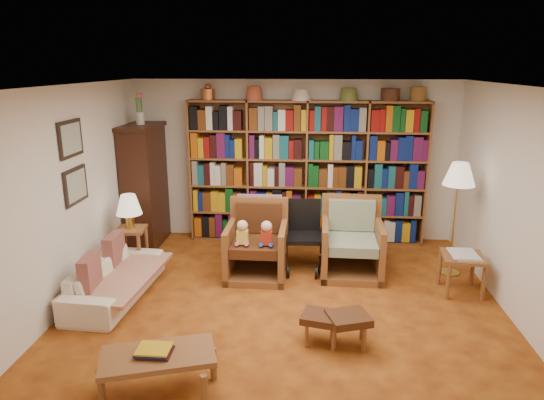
# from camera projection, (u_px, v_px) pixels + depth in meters

# --- Properties ---
(floor) EXTENTS (5.00, 5.00, 0.00)m
(floor) POSITION_uv_depth(u_px,v_px,m) (285.00, 310.00, 5.55)
(floor) COLOR #B25F1B
(floor) RESTS_ON ground
(ceiling) EXTENTS (5.00, 5.00, 0.00)m
(ceiling) POSITION_uv_depth(u_px,v_px,m) (287.00, 87.00, 4.87)
(ceiling) COLOR white
(ceiling) RESTS_ON wall_back
(wall_back) EXTENTS (5.00, 0.00, 5.00)m
(wall_back) POSITION_uv_depth(u_px,v_px,m) (294.00, 161.00, 7.61)
(wall_back) COLOR white
(wall_back) RESTS_ON floor
(wall_front) EXTENTS (5.00, 0.00, 5.00)m
(wall_front) POSITION_uv_depth(u_px,v_px,m) (264.00, 326.00, 2.81)
(wall_front) COLOR white
(wall_front) RESTS_ON floor
(wall_left) EXTENTS (0.00, 5.00, 5.00)m
(wall_left) POSITION_uv_depth(u_px,v_px,m) (62.00, 201.00, 5.40)
(wall_left) COLOR white
(wall_left) RESTS_ON floor
(wall_right) EXTENTS (0.00, 5.00, 5.00)m
(wall_right) POSITION_uv_depth(u_px,v_px,m) (526.00, 211.00, 5.02)
(wall_right) COLOR white
(wall_right) RESTS_ON floor
(bookshelf) EXTENTS (3.60, 0.30, 2.42)m
(bookshelf) POSITION_uv_depth(u_px,v_px,m) (306.00, 168.00, 7.45)
(bookshelf) COLOR brown
(bookshelf) RESTS_ON floor
(curio_cabinet) EXTENTS (0.50, 0.95, 2.40)m
(curio_cabinet) POSITION_uv_depth(u_px,v_px,m) (145.00, 184.00, 7.38)
(curio_cabinet) COLOR #351C0E
(curio_cabinet) RESTS_ON floor
(framed_pictures) EXTENTS (0.03, 0.52, 0.97)m
(framed_pictures) POSITION_uv_depth(u_px,v_px,m) (73.00, 162.00, 5.59)
(framed_pictures) COLOR black
(framed_pictures) RESTS_ON wall_left
(sofa) EXTENTS (1.64, 0.73, 0.47)m
(sofa) POSITION_uv_depth(u_px,v_px,m) (115.00, 279.00, 5.80)
(sofa) COLOR #F3E6CE
(sofa) RESTS_ON floor
(sofa_throw) EXTENTS (0.92, 1.57, 0.04)m
(sofa_throw) POSITION_uv_depth(u_px,v_px,m) (119.00, 274.00, 5.78)
(sofa_throw) COLOR beige
(sofa_throw) RESTS_ON sofa
(cushion_left) EXTENTS (0.14, 0.42, 0.41)m
(cushion_left) POSITION_uv_depth(u_px,v_px,m) (114.00, 251.00, 6.09)
(cushion_left) COLOR maroon
(cushion_left) RESTS_ON sofa
(cushion_right) EXTENTS (0.17, 0.42, 0.41)m
(cushion_right) POSITION_uv_depth(u_px,v_px,m) (90.00, 275.00, 5.41)
(cushion_right) COLOR maroon
(cushion_right) RESTS_ON sofa
(side_table_lamp) EXTENTS (0.41, 0.41, 0.58)m
(side_table_lamp) POSITION_uv_depth(u_px,v_px,m) (132.00, 239.00, 6.59)
(side_table_lamp) COLOR brown
(side_table_lamp) RESTS_ON floor
(table_lamp) EXTENTS (0.34, 0.34, 0.47)m
(table_lamp) POSITION_uv_depth(u_px,v_px,m) (129.00, 206.00, 6.46)
(table_lamp) COLOR gold
(table_lamp) RESTS_ON side_table_lamp
(armchair_leather) EXTENTS (0.80, 0.85, 1.01)m
(armchair_leather) POSITION_uv_depth(u_px,v_px,m) (257.00, 244.00, 6.46)
(armchair_leather) COLOR brown
(armchair_leather) RESTS_ON floor
(armchair_sage) EXTENTS (0.82, 0.85, 1.00)m
(armchair_sage) POSITION_uv_depth(u_px,v_px,m) (351.00, 244.00, 6.52)
(armchair_sage) COLOR brown
(armchair_sage) RESTS_ON floor
(wheelchair) EXTENTS (0.54, 0.75, 0.94)m
(wheelchair) POSITION_uv_depth(u_px,v_px,m) (303.00, 237.00, 6.64)
(wheelchair) COLOR black
(wheelchair) RESTS_ON floor
(floor_lamp) EXTENTS (0.40, 0.40, 1.52)m
(floor_lamp) POSITION_uv_depth(u_px,v_px,m) (459.00, 179.00, 6.17)
(floor_lamp) COLOR gold
(floor_lamp) RESTS_ON floor
(side_table_papers) EXTENTS (0.53, 0.53, 0.52)m
(side_table_papers) POSITION_uv_depth(u_px,v_px,m) (462.00, 261.00, 5.88)
(side_table_papers) COLOR brown
(side_table_papers) RESTS_ON floor
(footstool_a) EXTENTS (0.43, 0.38, 0.31)m
(footstool_a) POSITION_uv_depth(u_px,v_px,m) (321.00, 319.00, 4.85)
(footstool_a) COLOR #452912
(footstool_a) RESTS_ON floor
(footstool_b) EXTENTS (0.48, 0.44, 0.34)m
(footstool_b) POSITION_uv_depth(u_px,v_px,m) (348.00, 320.00, 4.79)
(footstool_b) COLOR #452912
(footstool_b) RESTS_ON floor
(coffee_table) EXTENTS (1.05, 0.74, 0.42)m
(coffee_table) POSITION_uv_depth(u_px,v_px,m) (158.00, 358.00, 4.10)
(coffee_table) COLOR brown
(coffee_table) RESTS_ON floor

